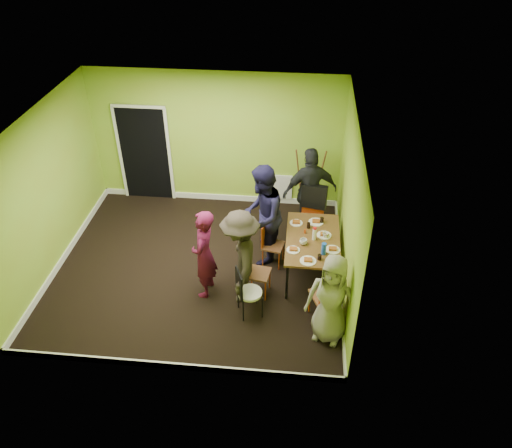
{
  "coord_description": "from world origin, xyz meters",
  "views": [
    {
      "loc": [
        1.68,
        -6.67,
        5.83
      ],
      "look_at": [
        1.02,
        0.0,
        1.01
      ],
      "focal_mm": 35.0,
      "sensor_mm": 36.0,
      "label": 1
    }
  ],
  "objects": [
    {
      "name": "easel",
      "position": [
        1.88,
        1.89,
        0.74
      ],
      "size": [
        0.6,
        0.56,
        1.5
      ],
      "color": "brown",
      "rests_on": "ground"
    },
    {
      "name": "dining_table",
      "position": [
        1.98,
        0.04,
        0.7
      ],
      "size": [
        0.9,
        1.5,
        0.75
      ],
      "color": "black",
      "rests_on": "ground"
    },
    {
      "name": "blue_bottle",
      "position": [
        2.14,
        -0.35,
        0.85
      ],
      "size": [
        0.08,
        0.08,
        0.21
      ],
      "primitive_type": "cylinder",
      "color": "blue",
      "rests_on": "dining_table"
    },
    {
      "name": "plate_far_back",
      "position": [
        2.02,
        0.52,
        0.76
      ],
      "size": [
        0.26,
        0.26,
        0.01
      ],
      "primitive_type": "cylinder",
      "color": "white",
      "rests_on": "dining_table"
    },
    {
      "name": "plate_wall_front",
      "position": [
        2.29,
        -0.24,
        0.76
      ],
      "size": [
        0.24,
        0.24,
        0.01
      ],
      "primitive_type": "cylinder",
      "color": "white",
      "rests_on": "dining_table"
    },
    {
      "name": "chair_front_end",
      "position": [
        2.22,
        -1.09,
        0.55
      ],
      "size": [
        0.53,
        0.53,
        0.99
      ],
      "rotation": [
        0.0,
        0.0,
        0.4
      ],
      "color": "#C64812",
      "rests_on": "ground"
    },
    {
      "name": "person_back_end",
      "position": [
        1.9,
        1.3,
        0.89
      ],
      "size": [
        1.13,
        0.74,
        1.78
      ],
      "primitive_type": "imported",
      "rotation": [
        0.0,
        0.0,
        3.46
      ],
      "color": "black",
      "rests_on": "ground"
    },
    {
      "name": "plate_near_left",
      "position": [
        1.68,
        0.46,
        0.76
      ],
      "size": [
        0.23,
        0.23,
        0.01
      ],
      "primitive_type": "cylinder",
      "color": "white",
      "rests_on": "dining_table"
    },
    {
      "name": "orange_bottle",
      "position": [
        1.83,
        0.18,
        0.79
      ],
      "size": [
        0.03,
        0.03,
        0.08
      ],
      "primitive_type": "cylinder",
      "color": "#C64812",
      "rests_on": "dining_table"
    },
    {
      "name": "person_left_near",
      "position": [
        0.84,
        -0.67,
        0.83
      ],
      "size": [
        0.75,
        1.14,
        1.67
      ],
      "primitive_type": "imported",
      "rotation": [
        0.0,
        0.0,
        -1.45
      ],
      "color": "black",
      "rests_on": "ground"
    },
    {
      "name": "cup_a",
      "position": [
        1.81,
        -0.12,
        0.8
      ],
      "size": [
        0.13,
        0.13,
        0.1
      ],
      "primitive_type": "imported",
      "color": "white",
      "rests_on": "dining_table"
    },
    {
      "name": "glass_front",
      "position": [
        2.08,
        -0.49,
        0.8
      ],
      "size": [
        0.07,
        0.07,
        0.09
      ],
      "primitive_type": "cylinder",
      "color": "black",
      "rests_on": "dining_table"
    },
    {
      "name": "chair_left_far",
      "position": [
        1.23,
        0.25,
        0.48
      ],
      "size": [
        0.41,
        0.41,
        0.85
      ],
      "rotation": [
        0.0,
        0.0,
        -1.77
      ],
      "color": "#C64812",
      "rests_on": "ground"
    },
    {
      "name": "chair_bentwood",
      "position": [
        0.97,
        -1.04,
        0.49
      ],
      "size": [
        0.45,
        0.44,
        0.88
      ],
      "rotation": [
        0.0,
        0.0,
        -1.18
      ],
      "color": "black",
      "rests_on": "ground"
    },
    {
      "name": "ground",
      "position": [
        0.0,
        0.0,
        0.0
      ],
      "size": [
        5.0,
        5.0,
        0.0
      ],
      "primitive_type": "plane",
      "color": "black",
      "rests_on": "ground"
    },
    {
      "name": "room_walls",
      "position": [
        -0.02,
        0.04,
        0.99
      ],
      "size": [
        5.04,
        4.54,
        2.82
      ],
      "color": "#97AE2C",
      "rests_on": "ground"
    },
    {
      "name": "thermos",
      "position": [
        1.99,
        0.02,
        0.86
      ],
      "size": [
        0.06,
        0.06,
        0.22
      ],
      "primitive_type": "cylinder",
      "color": "white",
      "rests_on": "dining_table"
    },
    {
      "name": "person_front_end",
      "position": [
        2.25,
        -1.39,
        0.76
      ],
      "size": [
        0.85,
        0.69,
        1.51
      ],
      "primitive_type": "imported",
      "rotation": [
        0.0,
        0.0,
        -0.32
      ],
      "color": "gray",
      "rests_on": "ground"
    },
    {
      "name": "person_left_far",
      "position": [
        1.09,
        0.37,
        0.93
      ],
      "size": [
        0.77,
        0.95,
        1.87
      ],
      "primitive_type": "imported",
      "rotation": [
        0.0,
        0.0,
        -1.64
      ],
      "color": "black",
      "rests_on": "ground"
    },
    {
      "name": "plate_near_right",
      "position": [
        1.66,
        -0.3,
        0.76
      ],
      "size": [
        0.22,
        0.22,
        0.01
      ],
      "primitive_type": "cylinder",
      "color": "white",
      "rests_on": "dining_table"
    },
    {
      "name": "chair_left_near",
      "position": [
        1.04,
        -0.54,
        0.5
      ],
      "size": [
        0.42,
        0.42,
        0.89
      ],
      "rotation": [
        0.0,
        0.0,
        -1.72
      ],
      "color": "#C64812",
      "rests_on": "ground"
    },
    {
      "name": "glass_back",
      "position": [
        2.12,
        0.52,
        0.8
      ],
      "size": [
        0.07,
        0.07,
        0.1
      ],
      "primitive_type": "cylinder",
      "color": "black",
      "rests_on": "dining_table"
    },
    {
      "name": "cup_b",
      "position": [
        2.18,
        0.1,
        0.8
      ],
      "size": [
        0.1,
        0.1,
        0.09
      ],
      "primitive_type": "imported",
      "color": "white",
      "rests_on": "dining_table"
    },
    {
      "name": "person_standing",
      "position": [
        0.24,
        -0.61,
        0.8
      ],
      "size": [
        0.42,
        0.6,
        1.59
      ],
      "primitive_type": "imported",
      "rotation": [
        0.0,
        0.0,
        -1.64
      ],
      "color": "#4E0D2A",
      "rests_on": "ground"
    },
    {
      "name": "glass_mid",
      "position": [
        1.89,
        0.34,
        0.8
      ],
      "size": [
        0.06,
        0.06,
        0.1
      ],
      "primitive_type": "cylinder",
      "color": "black",
      "rests_on": "dining_table"
    },
    {
      "name": "chair_back_end",
      "position": [
        1.97,
        1.08,
        0.79
      ],
      "size": [
        0.55,
        0.62,
        1.12
      ],
      "rotation": [
        0.0,
        0.0,
        2.93
      ],
      "color": "#C64812",
      "rests_on": "ground"
    },
    {
      "name": "plate_far_front",
      "position": [
        1.9,
        -0.56,
        0.76
      ],
      "size": [
        0.26,
        0.26,
        0.01
      ],
      "primitive_type": "cylinder",
      "color": "white",
      "rests_on": "dining_table"
    },
    {
      "name": "plate_wall_back",
      "position": [
        2.16,
        0.15,
        0.76
      ],
      "size": [
        0.25,
        0.25,
        0.01
      ],
      "primitive_type": "cylinder",
      "color": "white",
      "rests_on": "dining_table"
    }
  ]
}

